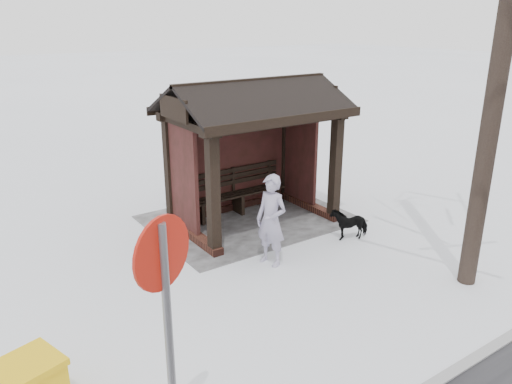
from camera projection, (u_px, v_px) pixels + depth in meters
ground at (254, 222)px, 10.92m from camera, size 120.00×120.00×0.00m
kerb at (486, 352)px, 6.64m from camera, size 120.00×0.15×0.06m
trampled_patch at (249, 219)px, 11.08m from camera, size 4.20×3.20×0.02m
bus_shelter at (249, 123)px, 10.33m from camera, size 3.60×2.40×3.09m
pedestrian at (271, 221)px, 8.81m from camera, size 0.56×0.70×1.67m
dog at (349, 223)px, 10.06m from camera, size 0.81×0.55×0.62m
road_sign at (166, 298)px, 4.37m from camera, size 0.63×0.31×2.67m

